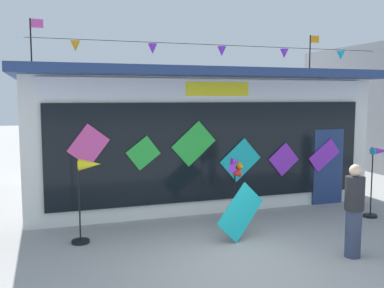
{
  "coord_description": "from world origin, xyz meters",
  "views": [
    {
      "loc": [
        -3.1,
        -6.68,
        2.86
      ],
      "look_at": [
        0.13,
        2.88,
        1.76
      ],
      "focal_mm": 40.87,
      "sensor_mm": 36.0,
      "label": 1
    }
  ],
  "objects_px": {
    "person_mid_plaza": "(354,210)",
    "display_kite_on_ground": "(240,212)",
    "wind_spinner_left": "(235,181)",
    "wind_spinner_far_left": "(87,183)",
    "wind_spinner_center_left": "(377,170)",
    "kite_shop_building": "(186,133)"
  },
  "relations": [
    {
      "from": "display_kite_on_ground",
      "to": "wind_spinner_far_left",
      "type": "bearing_deg",
      "value": 163.99
    },
    {
      "from": "wind_spinner_far_left",
      "to": "wind_spinner_left",
      "type": "distance_m",
      "value": 3.19
    },
    {
      "from": "kite_shop_building",
      "to": "person_mid_plaza",
      "type": "relative_size",
      "value": 5.53
    },
    {
      "from": "kite_shop_building",
      "to": "wind_spinner_far_left",
      "type": "height_order",
      "value": "kite_shop_building"
    },
    {
      "from": "wind_spinner_far_left",
      "to": "person_mid_plaza",
      "type": "bearing_deg",
      "value": -27.79
    },
    {
      "from": "person_mid_plaza",
      "to": "display_kite_on_ground",
      "type": "distance_m",
      "value": 2.14
    },
    {
      "from": "kite_shop_building",
      "to": "wind_spinner_center_left",
      "type": "distance_m",
      "value": 5.29
    },
    {
      "from": "kite_shop_building",
      "to": "wind_spinner_left",
      "type": "distance_m",
      "value": 3.63
    },
    {
      "from": "wind_spinner_left",
      "to": "display_kite_on_ground",
      "type": "xyz_separation_m",
      "value": [
        -0.29,
        -0.89,
        -0.44
      ]
    },
    {
      "from": "person_mid_plaza",
      "to": "display_kite_on_ground",
      "type": "height_order",
      "value": "person_mid_plaza"
    },
    {
      "from": "kite_shop_building",
      "to": "wind_spinner_left",
      "type": "bearing_deg",
      "value": -90.04
    },
    {
      "from": "wind_spinner_far_left",
      "to": "person_mid_plaza",
      "type": "distance_m",
      "value": 4.99
    },
    {
      "from": "wind_spinner_left",
      "to": "wind_spinner_center_left",
      "type": "xyz_separation_m",
      "value": [
        3.52,
        -0.35,
        0.12
      ]
    },
    {
      "from": "person_mid_plaza",
      "to": "display_kite_on_ground",
      "type": "relative_size",
      "value": 1.58
    },
    {
      "from": "kite_shop_building",
      "to": "wind_spinner_left",
      "type": "height_order",
      "value": "kite_shop_building"
    },
    {
      "from": "kite_shop_building",
      "to": "wind_spinner_center_left",
      "type": "bearing_deg",
      "value": -47.96
    },
    {
      "from": "wind_spinner_left",
      "to": "person_mid_plaza",
      "type": "distance_m",
      "value": 2.69
    },
    {
      "from": "wind_spinner_far_left",
      "to": "wind_spinner_left",
      "type": "bearing_deg",
      "value": 1.1
    },
    {
      "from": "person_mid_plaza",
      "to": "display_kite_on_ground",
      "type": "xyz_separation_m",
      "value": [
        -1.51,
        1.49,
        -0.29
      ]
    },
    {
      "from": "wind_spinner_center_left",
      "to": "display_kite_on_ground",
      "type": "relative_size",
      "value": 1.58
    },
    {
      "from": "display_kite_on_ground",
      "to": "wind_spinner_center_left",
      "type": "bearing_deg",
      "value": 8.09
    },
    {
      "from": "person_mid_plaza",
      "to": "wind_spinner_center_left",
      "type": "bearing_deg",
      "value": -130.61
    }
  ]
}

